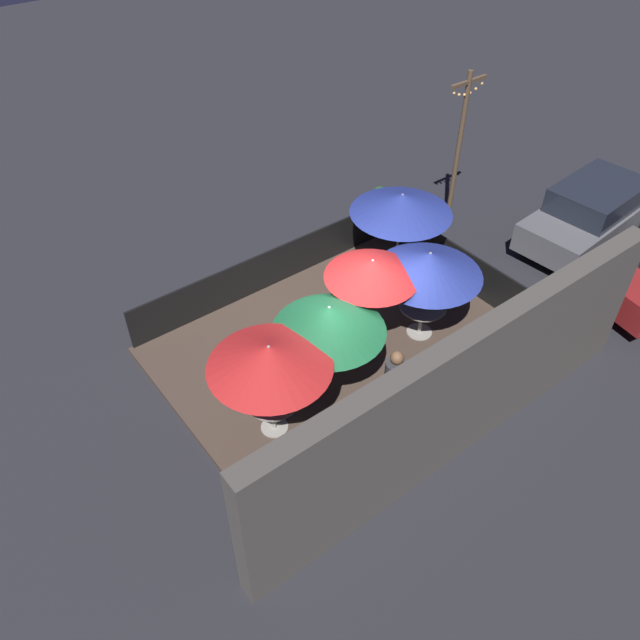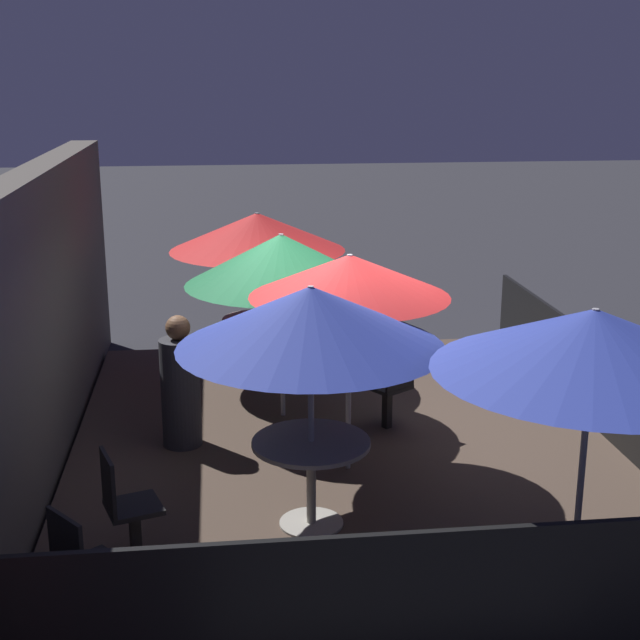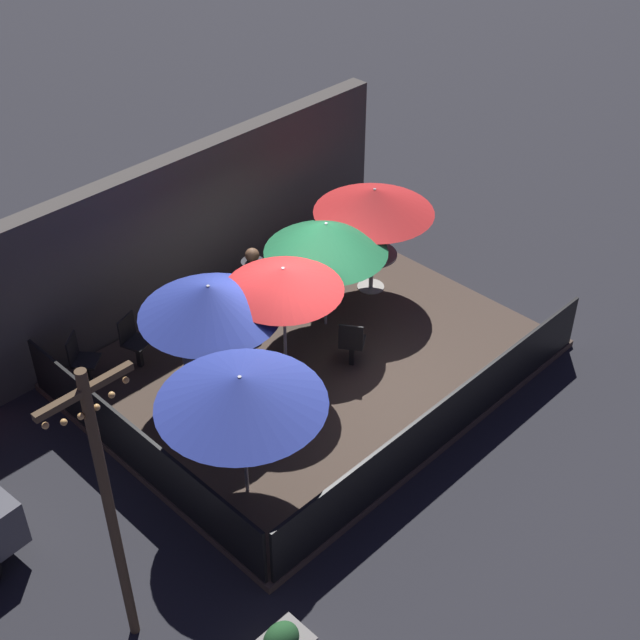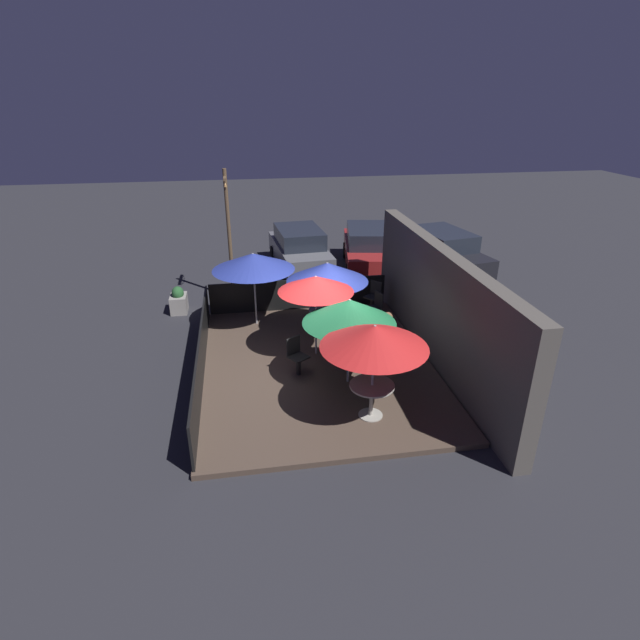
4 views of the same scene
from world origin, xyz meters
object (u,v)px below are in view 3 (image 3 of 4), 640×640
at_px(patio_umbrella_0, 209,300).
at_px(patio_umbrella_1, 374,201).
at_px(patio_chair_1, 81,359).
at_px(patron_0, 254,286).
at_px(light_post, 108,503).
at_px(patio_umbrella_4, 326,237).
at_px(dining_table_1, 372,260).
at_px(patio_chair_2, 352,342).
at_px(patio_umbrella_3, 241,390).
at_px(patio_umbrella_2, 283,279).
at_px(patio_chair_0, 134,340).
at_px(dining_table_0, 215,363).

bearing_deg(patio_umbrella_0, patio_umbrella_1, 3.37).
xyz_separation_m(patio_umbrella_1, patio_chair_1, (-5.26, 1.44, -1.31)).
height_order(patron_0, light_post, light_post).
bearing_deg(patio_umbrella_4, patio_umbrella_0, -178.99).
relative_size(patio_umbrella_0, dining_table_1, 2.38).
distance_m(dining_table_1, patio_chair_1, 5.45).
bearing_deg(patio_chair_1, patio_chair_2, 11.37).
bearing_deg(patron_0, light_post, -136.66).
xyz_separation_m(dining_table_1, patron_0, (-2.07, 0.90, 0.02)).
relative_size(patio_umbrella_3, patio_chair_2, 2.46).
height_order(patio_chair_1, patron_0, patron_0).
relative_size(patio_umbrella_3, dining_table_1, 2.51).
bearing_deg(patio_umbrella_0, patio_umbrella_2, -23.93).
bearing_deg(dining_table_1, patron_0, 156.46).
distance_m(patio_chair_0, patio_chair_2, 3.54).
bearing_deg(patio_umbrella_4, light_post, -156.67).
bearing_deg(patio_chair_0, dining_table_0, 0.00).
distance_m(patio_umbrella_1, patio_chair_2, 2.68).
distance_m(patron_0, light_post, 6.62).
relative_size(dining_table_1, patio_chair_1, 0.97).
relative_size(patio_chair_0, patio_chair_1, 1.00).
bearing_deg(patio_umbrella_4, patio_chair_1, 157.19).
height_order(patio_umbrella_2, dining_table_1, patio_umbrella_2).
height_order(patio_umbrella_4, patio_chair_1, patio_umbrella_4).
bearing_deg(patio_umbrella_2, patron_0, 64.44).
bearing_deg(patio_umbrella_1, patio_chair_0, 164.09).
bearing_deg(patio_umbrella_1, patio_umbrella_4, -172.41).
distance_m(patio_umbrella_2, dining_table_0, 1.74).
bearing_deg(patio_umbrella_1, patron_0, 156.46).
height_order(patio_chair_1, light_post, light_post).
bearing_deg(patio_chair_1, patio_umbrella_1, 35.58).
relative_size(patio_umbrella_1, patio_umbrella_2, 1.02).
height_order(patio_umbrella_0, dining_table_0, patio_umbrella_0).
bearing_deg(patio_chair_2, dining_table_0, 117.37).
bearing_deg(patio_chair_0, patio_umbrella_0, 0.00).
bearing_deg(patio_umbrella_0, patio_umbrella_3, -118.86).
height_order(dining_table_0, patron_0, patron_0).
height_order(patio_umbrella_1, patio_umbrella_2, patio_umbrella_2).
height_order(patio_umbrella_4, light_post, light_post).
bearing_deg(patio_chair_0, patron_0, 63.36).
xyz_separation_m(dining_table_1, light_post, (-7.36, -2.76, 1.60)).
relative_size(patio_umbrella_2, patio_chair_2, 2.26).
relative_size(patio_chair_1, patron_0, 0.69).
bearing_deg(patio_umbrella_1, patio_umbrella_3, -156.81).
bearing_deg(light_post, patio_chair_2, 15.02).
distance_m(patio_umbrella_0, patio_umbrella_1, 3.91).
xyz_separation_m(patio_chair_0, patio_chair_2, (2.45, -2.55, -0.01)).
bearing_deg(patio_umbrella_3, dining_table_1, 23.19).
xyz_separation_m(patio_umbrella_2, light_post, (-4.52, -2.06, 0.29)).
xyz_separation_m(patio_umbrella_0, patio_umbrella_4, (2.51, 0.04, -0.05)).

